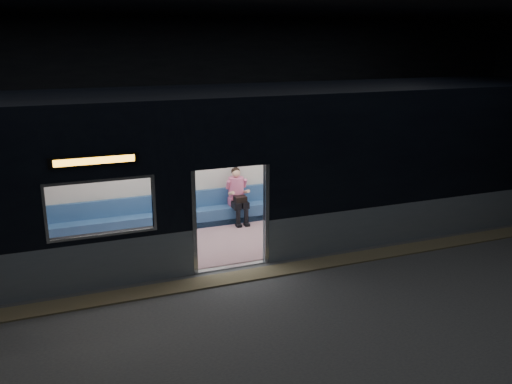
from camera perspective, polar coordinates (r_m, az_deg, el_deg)
station_floor at (r=9.98m, az=-0.61°, el=-10.24°), size 24.00×14.00×0.01m
station_envelope at (r=8.99m, az=-0.68°, el=11.26°), size 24.00×14.00×5.00m
tactile_strip at (r=10.44m, az=-1.69°, el=-8.89°), size 22.80×0.50×0.03m
metro_car at (r=11.65m, az=-5.08°, el=3.23°), size 18.00×3.04×3.35m
passenger at (r=13.14m, az=-2.01°, el=0.00°), size 0.43×0.70×1.36m
handbag at (r=12.97m, az=-1.67°, el=-0.74°), size 0.34×0.31×0.14m
transit_map at (r=14.67m, az=10.11°, el=4.04°), size 0.88×0.03×0.57m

